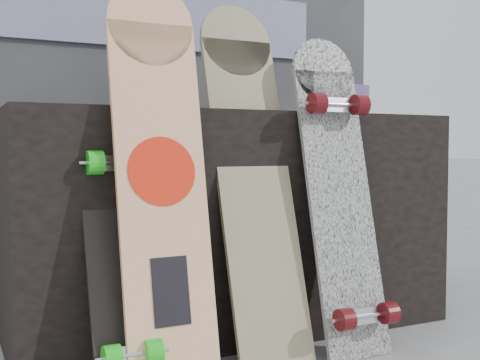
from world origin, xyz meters
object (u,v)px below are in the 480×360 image
skateboard_dark (118,240)px  vendor_table (229,221)px  longboard_celtic (252,165)px  longboard_geisha (161,166)px  longboard_cascadia (340,187)px

skateboard_dark → vendor_table: bearing=33.5°
skateboard_dark → longboard_celtic: bearing=6.4°
longboard_geisha → skateboard_dark: bearing=164.2°
longboard_celtic → longboard_geisha: bearing=-166.0°
longboard_celtic → skateboard_dark: 0.51m
vendor_table → longboard_cascadia: bearing=-59.8°
longboard_celtic → longboard_cascadia: 0.31m
vendor_table → longboard_celtic: bearing=-100.6°
longboard_celtic → skateboard_dark: (-0.46, -0.05, -0.21)m
longboard_geisha → longboard_celtic: bearing=14.0°
longboard_celtic → longboard_cascadia: bearing=-19.4°
longboard_geisha → longboard_cascadia: 0.63m
longboard_celtic → longboard_cascadia: (0.28, -0.10, -0.07)m
longboard_cascadia → skateboard_dark: (-0.74, 0.05, -0.14)m
longboard_cascadia → vendor_table: bearing=120.2°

